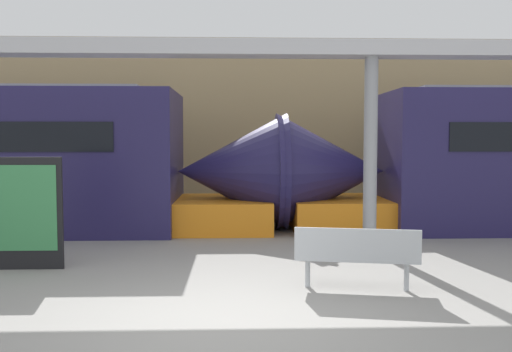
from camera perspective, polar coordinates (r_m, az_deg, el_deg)
The scene contains 6 objects.
ground_plane at distance 6.61m, azimuth -2.90°, elevation -14.27°, with size 60.00×60.00×0.00m, color gray.
station_wall at distance 16.84m, azimuth -2.38°, elevation 5.22°, with size 56.00×0.20×5.00m, color tan.
bench_near at distance 7.84m, azimuth 10.04°, elevation -7.62°, with size 1.71×0.76×0.86m.
poster_board at distance 9.61m, azimuth -21.89°, elevation -3.43°, with size 1.09×0.07×1.77m.
support_column_near at distance 10.76m, azimuth 11.37°, elevation 2.19°, with size 0.25×0.25×3.55m, color gray.
canopy_beam at distance 10.88m, azimuth 11.50°, elevation 12.32°, with size 28.00×0.60×0.28m, color #B7B7BC.
Camera 1 is at (0.10, -6.29, 2.03)m, focal length 40.00 mm.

